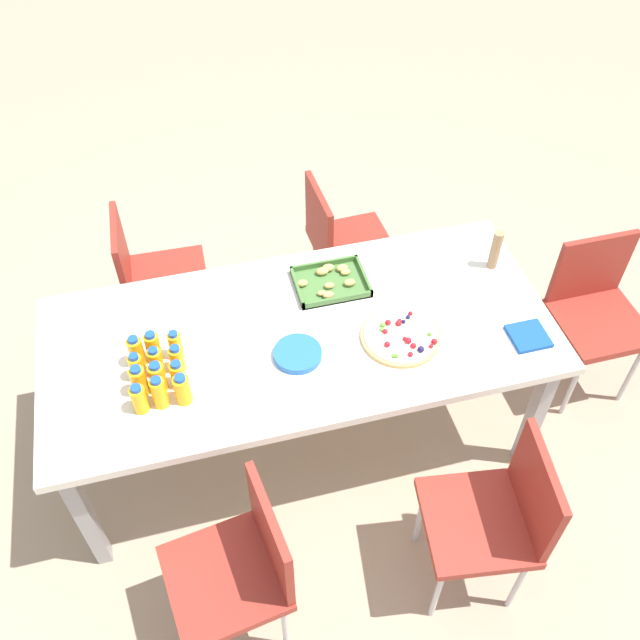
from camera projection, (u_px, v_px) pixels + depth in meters
name	position (u px, v px, depth m)	size (l,w,h in m)	color
ground_plane	(303.00, 434.00, 3.42)	(12.00, 12.00, 0.00)	tan
party_table	(300.00, 342.00, 2.91)	(2.09, 0.94, 0.76)	silver
chair_end	(595.00, 306.00, 3.32)	(0.40, 0.40, 0.83)	maroon
chair_far_right	(340.00, 240.00, 3.64)	(0.42, 0.42, 0.83)	maroon
chair_far_left	(151.00, 274.00, 3.47)	(0.41, 0.41, 0.83)	maroon
chair_near_left	(242.00, 565.00, 2.47)	(0.45, 0.45, 0.83)	maroon
chair_near_right	(497.00, 514.00, 2.60)	(0.45, 0.45, 0.83)	maroon
juice_bottle_0	(139.00, 399.00, 2.56)	(0.06, 0.06, 0.13)	#F9AD14
juice_bottle_1	(159.00, 392.00, 2.57)	(0.06, 0.06, 0.15)	#F9AC14
juice_bottle_2	(182.00, 389.00, 2.58)	(0.06, 0.06, 0.14)	#FAAC14
juice_bottle_3	(139.00, 381.00, 2.61)	(0.06, 0.06, 0.15)	#FAAC14
juice_bottle_4	(158.00, 378.00, 2.62)	(0.06, 0.06, 0.15)	#F9AB14
juice_bottle_5	(178.00, 375.00, 2.64)	(0.06, 0.06, 0.13)	#F9AC14
juice_bottle_6	(137.00, 367.00, 2.66)	(0.05, 0.05, 0.13)	#FAAD14
juice_bottle_7	(156.00, 362.00, 2.67)	(0.05, 0.05, 0.14)	#F9AF14
juice_bottle_8	(177.00, 359.00, 2.69)	(0.06, 0.06, 0.13)	#F9AD14
juice_bottle_9	(136.00, 351.00, 2.70)	(0.06, 0.06, 0.15)	#F9AE14
juice_bottle_10	(153.00, 347.00, 2.72)	(0.06, 0.06, 0.15)	#F9AB14
juice_bottle_11	(176.00, 346.00, 2.73)	(0.05, 0.05, 0.14)	#F9AB14
fruit_pizza	(401.00, 336.00, 2.83)	(0.32, 0.32, 0.05)	tan
snack_tray	(331.00, 281.00, 3.04)	(0.31, 0.24, 0.04)	#477238
plate_stack	(298.00, 354.00, 2.76)	(0.19, 0.19, 0.03)	blue
napkin_stack	(528.00, 336.00, 2.84)	(0.15, 0.15, 0.02)	#194CA5
cardboard_tube	(495.00, 250.00, 3.06)	(0.04, 0.04, 0.19)	#9E7A56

